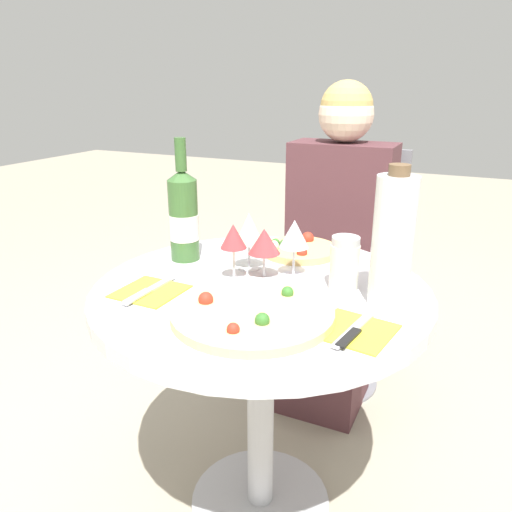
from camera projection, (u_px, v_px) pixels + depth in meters
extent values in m
plane|color=#9E937F|center=(260.00, 503.00, 1.49)|extent=(12.00, 12.00, 0.00)
cylinder|color=#B2B2B7|center=(260.00, 500.00, 1.48)|extent=(0.40, 0.40, 0.02)
cylinder|color=#B2B2B7|center=(261.00, 406.00, 1.37)|extent=(0.07, 0.07, 0.64)
cylinder|color=silver|center=(261.00, 293.00, 1.26)|extent=(0.85, 0.85, 0.04)
cylinder|color=slate|center=(332.00, 379.00, 2.09)|extent=(0.38, 0.38, 0.01)
cylinder|color=slate|center=(334.00, 335.00, 2.02)|extent=(0.06, 0.06, 0.43)
cube|color=slate|center=(337.00, 282.00, 1.95)|extent=(0.42, 0.42, 0.03)
cube|color=slate|center=(355.00, 207.00, 2.03)|extent=(0.42, 0.02, 0.48)
cube|color=#512D33|center=(323.00, 348.00, 1.89)|extent=(0.32, 0.30, 0.46)
cube|color=#512D33|center=(341.00, 214.00, 1.86)|extent=(0.37, 0.18, 0.52)
sphere|color=beige|center=(347.00, 114.00, 1.74)|extent=(0.19, 0.19, 0.19)
sphere|color=tan|center=(348.00, 107.00, 1.73)|extent=(0.18, 0.18, 0.18)
cylinder|color=#E5C17F|center=(252.00, 313.00, 1.09)|extent=(0.36, 0.36, 0.02)
sphere|color=#336B28|center=(288.00, 292.00, 1.15)|extent=(0.03, 0.03, 0.03)
sphere|color=#B22D1E|center=(233.00, 329.00, 0.98)|extent=(0.03, 0.03, 0.03)
sphere|color=#B22D1E|center=(206.00, 299.00, 1.11)|extent=(0.03, 0.03, 0.03)
sphere|color=#336B28|center=(262.00, 320.00, 1.02)|extent=(0.03, 0.03, 0.03)
cylinder|color=#DBB26B|center=(298.00, 250.00, 1.49)|extent=(0.23, 0.23, 0.02)
sphere|color=#B22D1E|center=(307.00, 238.00, 1.54)|extent=(0.04, 0.04, 0.04)
sphere|color=#336B28|center=(285.00, 245.00, 1.48)|extent=(0.03, 0.03, 0.03)
sphere|color=#B22D1E|center=(302.00, 252.00, 1.42)|extent=(0.03, 0.03, 0.03)
sphere|color=beige|center=(274.00, 246.00, 1.47)|extent=(0.03, 0.03, 0.03)
sphere|color=#336B28|center=(275.00, 243.00, 1.51)|extent=(0.03, 0.03, 0.03)
cylinder|color=#38602D|center=(184.00, 220.00, 1.41)|extent=(0.08, 0.08, 0.23)
cone|color=#38602D|center=(182.00, 175.00, 1.36)|extent=(0.08, 0.08, 0.03)
cylinder|color=#38602D|center=(181.00, 154.00, 1.35)|extent=(0.03, 0.03, 0.09)
cylinder|color=silver|center=(184.00, 227.00, 1.41)|extent=(0.08, 0.08, 0.07)
cylinder|color=silver|center=(393.00, 243.00, 1.11)|extent=(0.09, 0.09, 0.30)
cylinder|color=brown|center=(400.00, 170.00, 1.05)|extent=(0.05, 0.05, 0.02)
cylinder|color=silver|center=(344.00, 268.00, 1.21)|extent=(0.07, 0.07, 0.12)
cylinder|color=#B2B2B7|center=(346.00, 241.00, 1.19)|extent=(0.07, 0.07, 0.02)
cylinder|color=silver|center=(293.00, 275.00, 1.32)|extent=(0.06, 0.06, 0.00)
cylinder|color=silver|center=(294.00, 261.00, 1.31)|extent=(0.01, 0.01, 0.08)
cone|color=silver|center=(294.00, 234.00, 1.28)|extent=(0.08, 0.08, 0.07)
cylinder|color=silver|center=(264.00, 277.00, 1.31)|extent=(0.06, 0.06, 0.00)
cylinder|color=silver|center=(264.00, 265.00, 1.29)|extent=(0.01, 0.01, 0.06)
cone|color=#9E383D|center=(264.00, 241.00, 1.27)|extent=(0.08, 0.08, 0.07)
cylinder|color=silver|center=(234.00, 279.00, 1.29)|extent=(0.06, 0.06, 0.00)
cylinder|color=silver|center=(234.00, 263.00, 1.28)|extent=(0.01, 0.01, 0.08)
cone|color=#9E383D|center=(233.00, 236.00, 1.25)|extent=(0.07, 0.07, 0.06)
cylinder|color=silver|center=(249.00, 268.00, 1.37)|extent=(0.06, 0.06, 0.00)
cylinder|color=silver|center=(249.00, 255.00, 1.36)|extent=(0.01, 0.01, 0.07)
cone|color=beige|center=(249.00, 228.00, 1.33)|extent=(0.08, 0.08, 0.08)
cube|color=yellow|center=(150.00, 291.00, 1.22)|extent=(0.15, 0.15, 0.00)
cube|color=silver|center=(150.00, 290.00, 1.22)|extent=(0.02, 0.19, 0.00)
cube|color=silver|center=(138.00, 296.00, 1.17)|extent=(0.02, 0.09, 0.00)
cube|color=yellow|center=(354.00, 330.00, 1.03)|extent=(0.17, 0.17, 0.00)
cube|color=silver|center=(355.00, 328.00, 1.03)|extent=(0.05, 0.19, 0.00)
cube|color=black|center=(349.00, 338.00, 0.98)|extent=(0.03, 0.09, 0.00)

